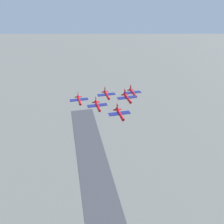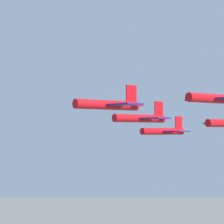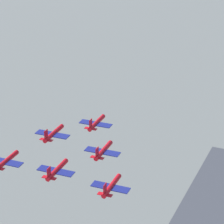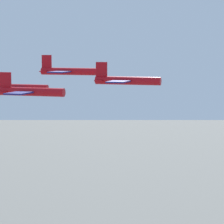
{
  "view_description": "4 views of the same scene",
  "coord_description": "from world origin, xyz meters",
  "px_view_note": "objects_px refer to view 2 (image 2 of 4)",
  "views": [
    {
      "loc": [
        -9.6,
        -17.19,
        173.48
      ],
      "look_at": [
        55.71,
        21.58,
        131.1
      ],
      "focal_mm": 35.0,
      "sensor_mm": 36.0,
      "label": 1
    },
    {
      "loc": [
        65.71,
        -45.4,
        125.75
      ],
      "look_at": [
        59.35,
        23.79,
        128.23
      ],
      "focal_mm": 85.0,
      "sensor_mm": 36.0,
      "label": 2
    },
    {
      "loc": [
        107.38,
        143.86,
        191.07
      ],
      "look_at": [
        54.57,
        20.13,
        131.56
      ],
      "focal_mm": 85.0,
      "sensor_mm": 36.0,
      "label": 3
    },
    {
      "loc": [
        -8.13,
        57.6,
        133.57
      ],
      "look_at": [
        55.47,
        24.33,
        125.01
      ],
      "focal_mm": 85.0,
      "sensor_mm": 36.0,
      "label": 4
    }
  ],
  "objects_px": {
    "jet_1": "(216,98)",
    "jet_5": "(164,131)",
    "jet_2": "(141,118)",
    "jet_0": "(110,105)"
  },
  "relations": [
    {
      "from": "jet_0",
      "to": "jet_1",
      "type": "bearing_deg",
      "value": -120.47
    },
    {
      "from": "jet_0",
      "to": "jet_1",
      "type": "xyz_separation_m",
      "value": [
        13.48,
        3.51,
        0.92
      ]
    },
    {
      "from": "jet_2",
      "to": "jet_1",
      "type": "bearing_deg",
      "value": 180.0
    },
    {
      "from": "jet_0",
      "to": "jet_5",
      "type": "bearing_deg",
      "value": -59.53
    },
    {
      "from": "jet_0",
      "to": "jet_5",
      "type": "relative_size",
      "value": 1.0
    },
    {
      "from": "jet_1",
      "to": "jet_5",
      "type": "height_order",
      "value": "jet_1"
    },
    {
      "from": "jet_0",
      "to": "jet_1",
      "type": "distance_m",
      "value": 13.96
    },
    {
      "from": "jet_1",
      "to": "jet_2",
      "type": "height_order",
      "value": "jet_1"
    },
    {
      "from": "jet_0",
      "to": "jet_5",
      "type": "distance_m",
      "value": 28.05
    },
    {
      "from": "jet_2",
      "to": "jet_5",
      "type": "bearing_deg",
      "value": -59.53
    }
  ]
}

